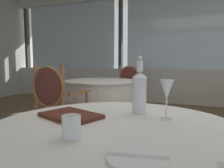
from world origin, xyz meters
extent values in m
plane|color=#756047|center=(0.00, 0.00, 0.00)|extent=(12.99, 12.99, 0.00)
cube|color=beige|center=(0.00, 3.39, 0.42)|extent=(9.99, 0.12, 0.85)
cube|color=silver|center=(-3.13, 3.41, 1.76)|extent=(2.76, 0.02, 1.83)
cube|color=#333338|center=(-4.70, 3.39, 1.76)|extent=(0.08, 0.14, 1.83)
cube|color=silver|center=(0.00, 3.41, 1.76)|extent=(2.76, 0.02, 1.83)
cube|color=#333338|center=(-1.57, 3.39, 1.76)|extent=(0.08, 0.14, 1.83)
cylinder|color=silver|center=(-0.04, -1.16, 0.73)|extent=(1.16, 1.16, 0.02)
cylinder|color=white|center=(0.13, -1.42, 0.75)|extent=(0.18, 0.18, 0.01)
cube|color=silver|center=(0.13, -1.42, 0.75)|extent=(0.18, 0.05, 0.00)
cylinder|color=white|center=(0.00, -0.87, 0.84)|extent=(0.08, 0.08, 0.20)
cone|color=white|center=(0.00, -0.87, 0.96)|extent=(0.08, 0.08, 0.03)
cylinder|color=white|center=(0.00, -0.87, 1.00)|extent=(0.04, 0.04, 0.06)
sphere|color=silver|center=(0.00, -0.87, 1.04)|extent=(0.03, 0.03, 0.03)
cylinder|color=white|center=(0.16, -0.94, 0.74)|extent=(0.06, 0.06, 0.00)
cylinder|color=white|center=(0.16, -0.94, 0.79)|extent=(0.01, 0.01, 0.10)
cone|color=white|center=(0.16, -0.94, 0.89)|extent=(0.07, 0.07, 0.10)
cylinder|color=white|center=(-0.14, -1.34, 0.78)|extent=(0.07, 0.07, 0.09)
cube|color=#512319|center=(-0.30, -1.09, 0.75)|extent=(0.35, 0.29, 0.02)
cylinder|color=silver|center=(-1.07, 0.99, 0.73)|extent=(1.13, 1.13, 0.02)
cylinder|color=silver|center=(-1.07, 0.99, 0.36)|extent=(1.10, 1.10, 0.72)
cube|color=olive|center=(-1.17, 0.09, 0.43)|extent=(0.51, 0.51, 0.05)
cube|color=brown|center=(-1.17, 0.09, 0.48)|extent=(0.47, 0.47, 0.04)
cylinder|color=olive|center=(-1.35, 0.31, 0.20)|extent=(0.04, 0.04, 0.41)
cylinder|color=olive|center=(-0.95, 0.26, 0.20)|extent=(0.04, 0.04, 0.41)
cylinder|color=olive|center=(-1.40, -0.09, 0.20)|extent=(0.04, 0.04, 0.41)
cylinder|color=olive|center=(-1.00, -0.13, 0.20)|extent=(0.04, 0.04, 0.41)
cylinder|color=olive|center=(-1.40, -0.09, 0.73)|extent=(0.04, 0.04, 0.54)
cylinder|color=olive|center=(-1.00, -0.13, 0.73)|extent=(0.04, 0.04, 0.54)
ellipsoid|color=brown|center=(-1.20, -0.13, 0.76)|extent=(0.39, 0.09, 0.45)
torus|color=olive|center=(-1.20, -0.13, 0.76)|extent=(0.46, 0.09, 0.46)
cube|color=olive|center=(-1.42, 0.14, 0.68)|extent=(0.08, 0.37, 0.03)
cylinder|color=olive|center=(-1.40, 0.28, 0.57)|extent=(0.03, 0.03, 0.22)
cube|color=olive|center=(-0.92, 0.08, 0.68)|extent=(0.08, 0.37, 0.03)
cylinder|color=olive|center=(-0.91, 0.22, 0.57)|extent=(0.03, 0.03, 0.22)
cube|color=olive|center=(-0.97, 1.88, 0.43)|extent=(0.51, 0.51, 0.05)
cube|color=brown|center=(-0.97, 1.88, 0.47)|extent=(0.47, 0.47, 0.04)
cylinder|color=olive|center=(-0.79, 1.66, 0.20)|extent=(0.04, 0.04, 0.40)
cylinder|color=olive|center=(-1.19, 1.71, 0.20)|extent=(0.04, 0.04, 0.40)
cylinder|color=olive|center=(-0.74, 2.06, 0.20)|extent=(0.04, 0.04, 0.40)
cylinder|color=olive|center=(-1.14, 2.11, 0.20)|extent=(0.04, 0.04, 0.40)
cylinder|color=olive|center=(-0.74, 2.06, 0.71)|extent=(0.04, 0.04, 0.51)
cylinder|color=olive|center=(-1.14, 2.11, 0.71)|extent=(0.04, 0.04, 0.51)
ellipsoid|color=brown|center=(-0.94, 2.10, 0.73)|extent=(0.39, 0.09, 0.43)
torus|color=olive|center=(-0.94, 2.10, 0.73)|extent=(0.44, 0.08, 0.44)
cube|color=olive|center=(-0.72, 1.84, 0.67)|extent=(0.08, 0.37, 0.03)
cylinder|color=olive|center=(-0.74, 1.70, 0.56)|extent=(0.03, 0.03, 0.22)
cube|color=olive|center=(-1.22, 1.89, 0.67)|extent=(0.08, 0.37, 0.03)
cylinder|color=olive|center=(-1.23, 1.75, 0.56)|extent=(0.03, 0.03, 0.22)
camera|label=1|loc=(0.28, -2.00, 1.02)|focal=33.99mm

